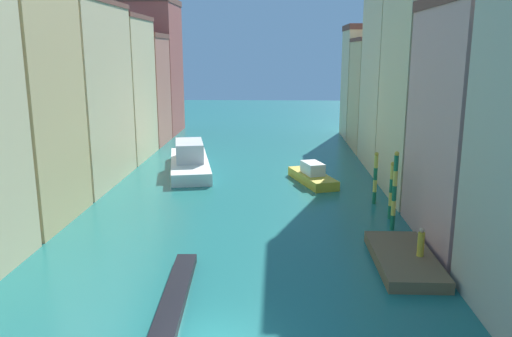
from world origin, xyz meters
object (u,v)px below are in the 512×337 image
(gondola_black, at_px, (176,294))
(person_on_dock, at_px, (421,243))
(mooring_pole_1, at_px, (391,190))
(mooring_pole_2, at_px, (375,177))
(waterfront_dock, at_px, (404,259))
(vaporetto_white, at_px, (190,161))
(motorboat_0, at_px, (312,176))
(mooring_pole_0, at_px, (394,190))

(gondola_black, bearing_deg, person_on_dock, 18.53)
(mooring_pole_1, distance_m, mooring_pole_2, 3.55)
(waterfront_dock, height_order, mooring_pole_1, mooring_pole_1)
(waterfront_dock, xyz_separation_m, vaporetto_white, (-15.16, 21.48, 0.68))
(waterfront_dock, distance_m, mooring_pole_1, 7.97)
(person_on_dock, xyz_separation_m, motorboat_0, (-4.50, 17.62, -0.73))
(mooring_pole_1, xyz_separation_m, gondola_black, (-12.32, -12.08, -1.82))
(motorboat_0, bearing_deg, vaporetto_white, 160.15)
(mooring_pole_2, distance_m, vaporetto_white, 18.69)
(vaporetto_white, xyz_separation_m, motorboat_0, (11.41, -4.12, -0.38))
(person_on_dock, xyz_separation_m, mooring_pole_2, (-0.29, 11.52, 0.68))
(waterfront_dock, relative_size, mooring_pole_0, 1.37)
(person_on_dock, xyz_separation_m, gondola_black, (-12.20, -4.09, -1.12))
(mooring_pole_0, bearing_deg, gondola_black, -140.65)
(mooring_pole_2, relative_size, motorboat_0, 0.57)
(waterfront_dock, height_order, person_on_dock, person_on_dock)
(mooring_pole_2, bearing_deg, waterfront_dock, -92.36)
(waterfront_dock, xyz_separation_m, motorboat_0, (-3.74, 17.36, 0.30))
(waterfront_dock, distance_m, gondola_black, 12.24)
(gondola_black, bearing_deg, motorboat_0, 70.47)
(waterfront_dock, relative_size, motorboat_0, 1.02)
(person_on_dock, height_order, mooring_pole_2, mooring_pole_2)
(person_on_dock, relative_size, vaporetto_white, 0.12)
(motorboat_0, bearing_deg, mooring_pole_0, -70.00)
(mooring_pole_1, height_order, mooring_pole_2, mooring_pole_1)
(mooring_pole_1, distance_m, motorboat_0, 10.78)
(person_on_dock, relative_size, gondola_black, 0.18)
(person_on_dock, distance_m, gondola_black, 12.91)
(mooring_pole_1, relative_size, gondola_black, 0.46)
(person_on_dock, xyz_separation_m, mooring_pole_1, (0.13, 7.99, 0.70))
(waterfront_dock, xyz_separation_m, gondola_black, (-11.44, -4.35, -0.09))
(person_on_dock, height_order, mooring_pole_0, mooring_pole_0)
(person_on_dock, bearing_deg, mooring_pole_0, 91.80)
(vaporetto_white, height_order, motorboat_0, vaporetto_white)
(person_on_dock, relative_size, mooring_pole_0, 0.30)
(mooring_pole_0, relative_size, mooring_pole_2, 1.30)
(mooring_pole_0, bearing_deg, vaporetto_white, 134.56)
(motorboat_0, bearing_deg, gondola_black, -109.53)
(vaporetto_white, bearing_deg, gondola_black, -81.82)
(person_on_dock, xyz_separation_m, vaporetto_white, (-15.91, 21.74, -0.35))
(person_on_dock, distance_m, mooring_pole_1, 8.02)
(waterfront_dock, xyz_separation_m, mooring_pole_0, (0.57, 5.50, 2.30))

